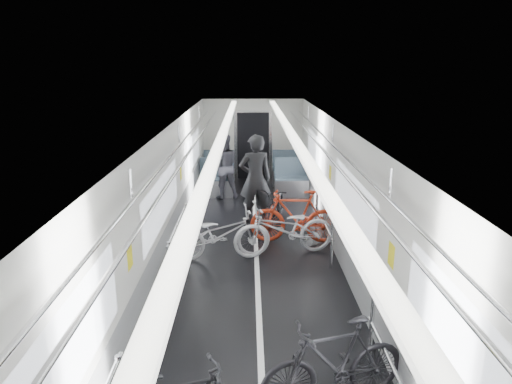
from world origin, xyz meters
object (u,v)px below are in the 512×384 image
bike_left_far (221,234)px  person_standing (255,179)px  bike_right_near (334,363)px  person_seated (223,166)px  bike_right_mid (284,229)px  bike_aisle (277,204)px  bike_right_far (296,217)px

bike_left_far → person_standing: person_standing is taller
bike_right_near → person_seated: person_seated is taller
bike_right_mid → bike_aisle: (-0.04, 1.76, -0.07)m
bike_left_far → bike_right_far: bike_right_far is taller
bike_right_far → bike_aisle: (-0.31, 1.15, -0.11)m
bike_left_far → bike_aisle: bearing=-41.1°
bike_right_mid → bike_right_far: 0.67m
person_seated → person_standing: bearing=100.3°
bike_left_far → bike_right_far: bearing=-73.1°
bike_right_near → person_seated: bearing=175.8°
person_standing → bike_left_far: bearing=61.0°
bike_right_far → person_standing: person_standing is taller
bike_right_far → person_seated: person_seated is taller
bike_right_mid → person_standing: size_ratio=0.97×
person_standing → bike_right_far: bearing=110.8°
person_standing → bike_right_mid: bearing=94.3°
bike_aisle → bike_right_near: bearing=-73.6°
bike_aisle → person_seated: person_seated is taller
bike_right_near → bike_right_far: (0.05, 4.44, 0.06)m
bike_left_far → bike_right_near: bike_right_near is taller
bike_right_near → bike_right_far: bearing=163.7°
bike_left_far → bike_aisle: size_ratio=1.11×
bike_right_far → bike_aisle: 1.19m
bike_aisle → person_seated: size_ratio=0.96×
bike_aisle → person_standing: person_standing is taller
bike_left_far → bike_aisle: 2.19m
bike_right_near → person_standing: size_ratio=0.81×
person_standing → person_seated: person_standing is taller
bike_right_near → person_seated: size_ratio=0.94×
bike_right_near → bike_aisle: size_ratio=0.99×
bike_right_far → person_standing: size_ratio=0.91×
bike_right_near → bike_right_mid: (-0.22, 3.82, 0.02)m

